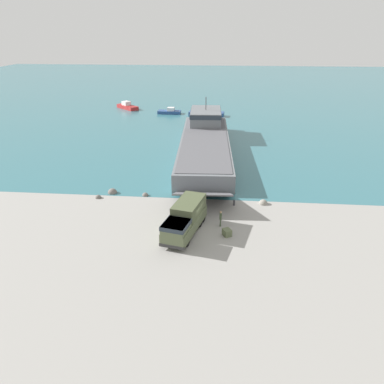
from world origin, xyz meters
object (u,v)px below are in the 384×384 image
(military_truck, at_px, (185,219))
(soldier_on_ramp, at_px, (221,217))
(landing_craft, at_px, (205,139))
(mooring_bollard, at_px, (234,202))
(moored_boat_c, at_px, (170,112))
(cargo_crate, at_px, (227,232))
(moored_boat_b, at_px, (206,113))
(moored_boat_a, at_px, (127,106))

(military_truck, bearing_deg, soldier_on_ramp, 128.27)
(landing_craft, bearing_deg, mooring_bollard, -80.51)
(moored_boat_c, distance_m, mooring_bollard, 52.71)
(military_truck, bearing_deg, landing_craft, -167.39)
(soldier_on_ramp, height_order, cargo_crate, soldier_on_ramp)
(military_truck, xyz_separation_m, moored_boat_b, (-0.95, 55.66, -0.90))
(military_truck, bearing_deg, cargo_crate, 99.66)
(moored_boat_a, bearing_deg, mooring_bollard, 69.51)
(mooring_bollard, distance_m, cargo_crate, 7.13)
(moored_boat_a, xyz_separation_m, moored_boat_c, (11.76, -5.07, -0.12))
(military_truck, distance_m, moored_boat_a, 66.09)
(moored_boat_c, xyz_separation_m, mooring_bollard, (14.96, -50.55, -0.10))
(moored_boat_c, bearing_deg, moored_boat_b, -98.16)
(moored_boat_a, height_order, cargo_crate, moored_boat_a)
(cargo_crate, bearing_deg, mooring_bollard, 83.51)
(landing_craft, xyz_separation_m, moored_boat_b, (-1.32, 27.13, -1.14))
(cargo_crate, bearing_deg, moored_boat_c, 103.80)
(military_truck, xyz_separation_m, moored_boat_a, (-21.69, 62.42, -0.95))
(soldier_on_ramp, distance_m, mooring_bollard, 5.41)
(cargo_crate, bearing_deg, military_truck, 176.32)
(moored_boat_a, height_order, moored_boat_c, moored_boat_a)
(moored_boat_c, distance_m, cargo_crate, 59.34)
(soldier_on_ramp, height_order, moored_boat_b, moored_boat_b)
(mooring_bollard, xyz_separation_m, cargo_crate, (-0.81, -7.08, -0.04))
(moored_boat_b, xyz_separation_m, cargo_crate, (5.19, -55.93, -0.30))
(military_truck, bearing_deg, moored_boat_c, -156.84)
(soldier_on_ramp, bearing_deg, military_truck, 23.72)
(military_truck, bearing_deg, moored_boat_a, -147.50)
(soldier_on_ramp, bearing_deg, moored_boat_b, -86.45)
(landing_craft, distance_m, mooring_bollard, 22.26)
(moored_boat_b, relative_size, moored_boat_c, 1.51)
(moored_boat_c, relative_size, cargo_crate, 6.51)
(military_truck, xyz_separation_m, soldier_on_ramp, (3.54, 1.65, -0.55))
(moored_boat_b, distance_m, cargo_crate, 56.17)
(moored_boat_c, bearing_deg, landing_craft, -157.80)
(mooring_bollard, bearing_deg, landing_craft, 102.13)
(military_truck, height_order, mooring_bollard, military_truck)
(moored_boat_a, height_order, moored_boat_b, moored_boat_b)
(mooring_bollard, bearing_deg, cargo_crate, -96.49)
(landing_craft, bearing_deg, moored_boat_b, 90.15)
(moored_boat_c, bearing_deg, moored_boat_a, 69.25)
(military_truck, xyz_separation_m, mooring_bollard, (5.04, 6.81, -1.17))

